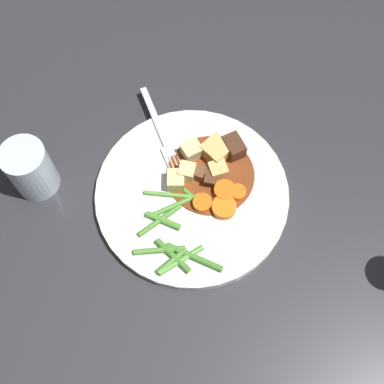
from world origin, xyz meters
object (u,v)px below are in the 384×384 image
at_px(dinner_plate, 192,194).
at_px(carrot_slice_0, 225,205).
at_px(potato_chunk_0, 218,170).
at_px(meat_chunk_0, 234,147).
at_px(potato_chunk_2, 192,151).
at_px(meat_chunk_2, 198,173).
at_px(carrot_slice_1, 225,191).
at_px(water_glass, 30,169).
at_px(potato_chunk_1, 175,181).
at_px(carrot_slice_2, 237,193).
at_px(meat_chunk_1, 210,179).
at_px(carrot_slice_3, 202,203).
at_px(fork, 163,135).
at_px(potato_chunk_4, 215,150).
at_px(potato_chunk_3, 187,172).

relative_size(dinner_plate, carrot_slice_0, 8.02).
relative_size(carrot_slice_0, potato_chunk_0, 1.40).
bearing_deg(meat_chunk_0, potato_chunk_2, 125.48).
height_order(meat_chunk_0, meat_chunk_2, meat_chunk_0).
distance_m(potato_chunk_2, meat_chunk_0, 0.06).
bearing_deg(meat_chunk_2, carrot_slice_1, -96.20).
bearing_deg(carrot_slice_0, carrot_slice_1, 31.47).
relative_size(carrot_slice_1, meat_chunk_0, 0.90).
relative_size(carrot_slice_1, water_glass, 0.36).
height_order(potato_chunk_1, water_glass, water_glass).
xyz_separation_m(carrot_slice_2, meat_chunk_1, (-0.00, 0.04, 0.00)).
bearing_deg(carrot_slice_3, potato_chunk_2, 40.79).
bearing_deg(fork, dinner_plate, -123.97).
relative_size(dinner_plate, carrot_slice_1, 9.02).
relative_size(carrot_slice_2, meat_chunk_1, 1.13).
height_order(dinner_plate, meat_chunk_1, meat_chunk_1).
distance_m(dinner_plate, potato_chunk_0, 0.05).
bearing_deg(carrot_slice_1, carrot_slice_3, 150.02).
distance_m(carrot_slice_0, carrot_slice_2, 0.03).
relative_size(potato_chunk_2, meat_chunk_0, 0.79).
bearing_deg(meat_chunk_0, carrot_slice_0, -158.65).
distance_m(potato_chunk_1, water_glass, 0.21).
height_order(carrot_slice_1, potato_chunk_2, potato_chunk_2).
height_order(dinner_plate, potato_chunk_4, potato_chunk_4).
relative_size(potato_chunk_3, meat_chunk_2, 1.20).
height_order(dinner_plate, carrot_slice_2, carrot_slice_2).
relative_size(potato_chunk_0, potato_chunk_4, 0.68).
relative_size(potato_chunk_1, water_glass, 0.32).
height_order(potato_chunk_2, meat_chunk_2, potato_chunk_2).
bearing_deg(meat_chunk_2, water_glass, 121.22).
xyz_separation_m(potato_chunk_1, potato_chunk_2, (0.05, 0.00, 0.00)).
relative_size(potato_chunk_3, potato_chunk_4, 0.68).
relative_size(potato_chunk_3, meat_chunk_0, 0.72).
bearing_deg(meat_chunk_2, potato_chunk_1, 142.50).
bearing_deg(potato_chunk_3, potato_chunk_0, -54.66).
xyz_separation_m(carrot_slice_2, potato_chunk_2, (0.02, 0.09, 0.01)).
relative_size(carrot_slice_1, carrot_slice_2, 1.29).
bearing_deg(carrot_slice_3, potato_chunk_1, 80.08).
height_order(potato_chunk_2, meat_chunk_0, meat_chunk_0).
relative_size(carrot_slice_0, potato_chunk_3, 1.41).
bearing_deg(water_glass, meat_chunk_2, -58.78).
height_order(potato_chunk_1, meat_chunk_1, potato_chunk_1).
distance_m(dinner_plate, carrot_slice_1, 0.05).
bearing_deg(carrot_slice_1, potato_chunk_3, 93.43).
bearing_deg(meat_chunk_0, fork, 106.11).
relative_size(carrot_slice_0, water_glass, 0.40).
bearing_deg(potato_chunk_0, carrot_slice_3, -174.59).
xyz_separation_m(fork, water_glass, (-0.16, 0.12, 0.03)).
distance_m(potato_chunk_0, potato_chunk_4, 0.03).
bearing_deg(carrot_slice_0, potato_chunk_1, 93.80).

